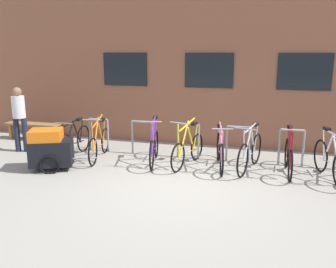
# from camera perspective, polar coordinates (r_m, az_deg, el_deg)

# --- Properties ---
(ground_plane) EXTENTS (42.00, 42.00, 0.00)m
(ground_plane) POSITION_cam_1_polar(r_m,az_deg,el_deg) (6.99, 2.06, -8.39)
(ground_plane) COLOR #9E998E
(storefront_building) EXTENTS (28.00, 5.07, 4.51)m
(storefront_building) POSITION_cam_1_polar(r_m,az_deg,el_deg) (12.13, 8.53, 11.56)
(storefront_building) COLOR brown
(storefront_building) RESTS_ON ground
(bike_rack) EXTENTS (6.57, 0.05, 0.87)m
(bike_rack) POSITION_cam_1_polar(r_m,az_deg,el_deg) (8.55, 7.21, -0.76)
(bike_rack) COLOR gray
(bike_rack) RESTS_ON ground
(bicycle_purple) EXTENTS (0.49, 1.67, 1.11)m
(bicycle_purple) POSITION_cam_1_polar(r_m,az_deg,el_deg) (8.29, -2.25, -2.06)
(bicycle_purple) COLOR black
(bicycle_purple) RESTS_ON ground
(bicycle_black) EXTENTS (0.44, 1.73, 0.97)m
(bicycle_black) POSITION_cam_1_polar(r_m,az_deg,el_deg) (9.09, -14.87, -1.19)
(bicycle_black) COLOR black
(bicycle_black) RESTS_ON ground
(bicycle_maroon) EXTENTS (0.44, 1.64, 1.08)m
(bicycle_maroon) POSITION_cam_1_polar(r_m,az_deg,el_deg) (7.99, 18.89, -3.44)
(bicycle_maroon) COLOR black
(bicycle_maroon) RESTS_ON ground
(bicycle_pink) EXTENTS (0.51, 1.79, 1.03)m
(bicycle_pink) POSITION_cam_1_polar(r_m,az_deg,el_deg) (8.05, 8.39, -2.68)
(bicycle_pink) COLOR black
(bicycle_pink) RESTS_ON ground
(bicycle_orange) EXTENTS (0.49, 1.74, 1.09)m
(bicycle_orange) POSITION_cam_1_polar(r_m,az_deg,el_deg) (8.80, -11.03, -1.50)
(bicycle_orange) COLOR black
(bicycle_orange) RESTS_ON ground
(bicycle_silver) EXTENTS (0.56, 1.74, 1.05)m
(bicycle_silver) POSITION_cam_1_polar(r_m,az_deg,el_deg) (8.01, 13.10, -2.88)
(bicycle_silver) COLOR black
(bicycle_silver) RESTS_ON ground
(bicycle_white) EXTENTS (0.54, 1.69, 1.04)m
(bicycle_white) POSITION_cam_1_polar(r_m,az_deg,el_deg) (7.98, 24.71, -3.90)
(bicycle_white) COLOR black
(bicycle_white) RESTS_ON ground
(bicycle_yellow) EXTENTS (0.53, 1.65, 1.11)m
(bicycle_yellow) POSITION_cam_1_polar(r_m,az_deg,el_deg) (8.13, 3.23, -2.49)
(bicycle_yellow) COLOR black
(bicycle_yellow) RESTS_ON ground
(bike_trailer) EXTENTS (1.46, 0.91, 0.93)m
(bike_trailer) POSITION_cam_1_polar(r_m,az_deg,el_deg) (8.24, -18.45, -2.27)
(bike_trailer) COLOR black
(bike_trailer) RESTS_ON ground
(wooden_bench) EXTENTS (1.68, 0.40, 0.50)m
(wooden_bench) POSITION_cam_1_polar(r_m,az_deg,el_deg) (11.21, -21.00, 0.97)
(wooden_bench) COLOR olive
(wooden_bench) RESTS_ON ground
(person_by_bench) EXTENTS (0.36, 0.32, 1.68)m
(person_by_bench) POSITION_cam_1_polar(r_m,az_deg,el_deg) (9.88, -22.88, 2.85)
(person_by_bench) COLOR #1E2338
(person_by_bench) RESTS_ON ground
(backpack) EXTENTS (0.29, 0.21, 0.44)m
(backpack) POSITION_cam_1_polar(r_m,az_deg,el_deg) (9.97, -19.30, -1.20)
(backpack) COLOR #1E4C1E
(backpack) RESTS_ON ground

